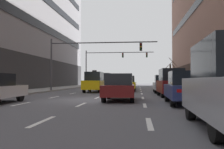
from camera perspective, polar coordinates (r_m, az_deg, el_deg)
ground_plane at (r=15.37m, az=-4.60°, el=-5.91°), size 120.00×120.00×0.00m
lane_stripe_l1_s3 at (r=13.53m, az=-20.44°, el=-6.45°), size 0.16×2.00×0.01m
lane_stripe_l1_s4 at (r=18.13m, az=-13.32°, el=-5.16°), size 0.16×2.00×0.01m
lane_stripe_l1_s5 at (r=22.89m, az=-9.14°, el=-4.36°), size 0.16×2.00×0.01m
lane_stripe_l1_s6 at (r=27.74m, az=-6.41°, el=-3.83°), size 0.16×2.00×0.01m
lane_stripe_l1_s7 at (r=32.64m, az=-4.50°, el=-3.45°), size 0.16×2.00×0.01m
lane_stripe_l1_s8 at (r=37.56m, az=-3.09°, el=-3.17°), size 0.16×2.00×0.01m
lane_stripe_l1_s9 at (r=42.50m, az=-2.01°, el=-2.95°), size 0.16×2.00×0.01m
lane_stripe_l1_s10 at (r=47.45m, az=-1.15°, el=-2.77°), size 0.16×2.00×0.01m
lane_stripe_l2_s2 at (r=7.71m, az=-15.95°, el=-10.47°), size 0.16×2.00×0.01m
lane_stripe_l2_s3 at (r=12.45m, az=-7.20°, el=-6.97°), size 0.16×2.00×0.01m
lane_stripe_l2_s4 at (r=17.34m, az=-3.37°, el=-5.37°), size 0.16×2.00×0.01m
lane_stripe_l2_s5 at (r=22.27m, az=-1.23°, el=-4.46°), size 0.16×2.00×0.01m
lane_stripe_l2_s6 at (r=27.23m, az=0.12°, el=-3.88°), size 0.16×2.00×0.01m
lane_stripe_l2_s7 at (r=32.21m, az=1.05°, el=-3.48°), size 0.16×2.00×0.01m
lane_stripe_l2_s8 at (r=37.18m, az=1.74°, el=-3.19°), size 0.16×2.00×0.01m
lane_stripe_l2_s9 at (r=42.17m, az=2.26°, el=-2.96°), size 0.16×2.00×0.01m
lane_stripe_l2_s10 at (r=47.16m, az=2.67°, el=-2.78°), size 0.16×2.00×0.01m
lane_stripe_l3_s2 at (r=7.17m, az=8.70°, el=-11.20°), size 0.16×2.00×0.01m
lane_stripe_l3_s3 at (r=12.12m, az=7.64°, el=-7.13°), size 0.16×2.00×0.01m
lane_stripe_l3_s4 at (r=17.10m, az=7.20°, el=-5.42°), size 0.16×2.00×0.01m
lane_stripe_l3_s5 at (r=22.09m, az=6.96°, el=-4.48°), size 0.16×2.00×0.01m
lane_stripe_l3_s6 at (r=27.08m, az=6.81°, el=-3.89°), size 0.16×2.00×0.01m
lane_stripe_l3_s7 at (r=32.08m, az=6.70°, el=-3.48°), size 0.16×2.00×0.01m
lane_stripe_l3_s8 at (r=37.08m, az=6.63°, el=-3.18°), size 0.16×2.00×0.01m
lane_stripe_l3_s9 at (r=42.07m, az=6.57°, el=-2.96°), size 0.16×2.00×0.01m
lane_stripe_l3_s10 at (r=47.07m, az=6.52°, el=-2.78°), size 0.16×2.00×0.01m
car_driving_0 at (r=31.16m, az=-1.77°, el=-1.64°), size 2.01×4.42×2.10m
taxi_driving_2 at (r=24.91m, az=-4.12°, el=-1.78°), size 1.80×4.25×2.23m
taxi_driving_3 at (r=32.94m, az=3.95°, el=-2.08°), size 1.95×4.30×1.76m
car_driving_4 at (r=14.69m, az=1.70°, el=-3.03°), size 1.87×4.32×1.61m
taxi_driving_5 at (r=27.34m, az=3.51°, el=-2.12°), size 1.90×4.53×1.88m
car_parked_1 at (r=13.00m, az=16.91°, el=-3.04°), size 1.97×4.53×1.68m
car_parked_2 at (r=18.66m, az=13.62°, el=-1.90°), size 1.88×4.31×2.07m
car_parked_3 at (r=23.94m, az=11.96°, el=-2.22°), size 1.97×4.56×1.70m
traffic_signal_0 at (r=26.90m, az=-5.99°, el=5.04°), size 11.69×0.35×5.68m
traffic_signal_1 at (r=44.76m, az=-0.45°, el=3.51°), size 12.44×0.35×6.54m
street_tree_0 at (r=39.92m, az=13.49°, el=0.06°), size 1.96×1.98×4.58m
pedestrian_0 at (r=20.65m, az=23.06°, el=-1.84°), size 0.24×0.53×1.51m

